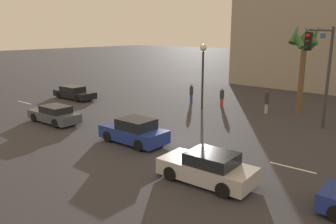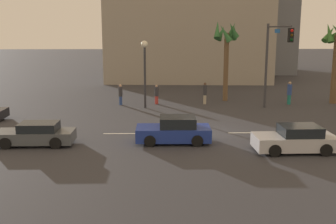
# 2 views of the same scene
# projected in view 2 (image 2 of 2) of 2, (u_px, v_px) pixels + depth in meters

# --- Properties ---
(ground_plane) EXTENTS (220.00, 220.00, 0.00)m
(ground_plane) POSITION_uv_depth(u_px,v_px,m) (204.00, 133.00, 24.82)
(ground_plane) COLOR #333338
(lane_stripe_2) EXTENTS (2.44, 0.14, 0.01)m
(lane_stripe_2) POSITION_uv_depth(u_px,v_px,m) (123.00, 134.00, 24.70)
(lane_stripe_2) COLOR silver
(lane_stripe_2) RESTS_ON ground_plane
(lane_stripe_3) EXTENTS (2.42, 0.14, 0.01)m
(lane_stripe_3) POSITION_uv_depth(u_px,v_px,m) (248.00, 133.00, 24.89)
(lane_stripe_3) COLOR silver
(lane_stripe_3) RESTS_ON ground_plane
(lane_stripe_4) EXTENTS (2.21, 0.14, 0.01)m
(lane_stripe_4) POSITION_uv_depth(u_px,v_px,m) (312.00, 132.00, 24.99)
(lane_stripe_4) COLOR silver
(lane_stripe_4) RESTS_ON ground_plane
(car_0) EXTENTS (4.22, 2.02, 1.38)m
(car_0) POSITION_uv_depth(u_px,v_px,m) (296.00, 139.00, 21.00)
(car_0) COLOR #B7B7BC
(car_0) RESTS_ON ground_plane
(car_1) EXTENTS (4.17, 1.99, 1.47)m
(car_1) POSITION_uv_depth(u_px,v_px,m) (174.00, 131.00, 22.68)
(car_1) COLOR navy
(car_1) RESTS_ON ground_plane
(car_3) EXTENTS (4.27, 1.81, 1.26)m
(car_3) POSITION_uv_depth(u_px,v_px,m) (36.00, 134.00, 22.20)
(car_3) COLOR #474C51
(car_3) RESTS_ON ground_plane
(traffic_signal) EXTENTS (0.37, 5.69, 6.71)m
(traffic_signal) POSITION_uv_depth(u_px,v_px,m) (274.00, 52.00, 30.40)
(traffic_signal) COLOR #38383D
(traffic_signal) RESTS_ON ground_plane
(streetlamp) EXTENTS (0.56, 0.56, 5.40)m
(streetlamp) POSITION_uv_depth(u_px,v_px,m) (145.00, 60.00, 32.04)
(streetlamp) COLOR #2D2D33
(streetlamp) RESTS_ON ground_plane
(pedestrian_0) EXTENTS (0.44, 0.44, 1.75)m
(pedestrian_0) POSITION_uv_depth(u_px,v_px,m) (121.00, 94.00, 33.98)
(pedestrian_0) COLOR #2D478C
(pedestrian_0) RESTS_ON ground_plane
(pedestrian_1) EXTENTS (0.40, 0.40, 1.94)m
(pedestrian_1) POSITION_uv_depth(u_px,v_px,m) (289.00, 92.00, 34.21)
(pedestrian_1) COLOR #1E7266
(pedestrian_1) RESTS_ON ground_plane
(pedestrian_2) EXTENTS (0.43, 0.43, 1.86)m
(pedestrian_2) POSITION_uv_depth(u_px,v_px,m) (205.00, 93.00, 34.35)
(pedestrian_2) COLOR #B2A58C
(pedestrian_2) RESTS_ON ground_plane
(pedestrian_3) EXTENTS (0.47, 0.47, 1.66)m
(pedestrian_3) POSITION_uv_depth(u_px,v_px,m) (157.00, 94.00, 34.37)
(pedestrian_3) COLOR #BF3833
(pedestrian_3) RESTS_ON ground_plane
(palm_tree_1) EXTENTS (2.37, 2.53, 7.10)m
(palm_tree_1) POSITION_uv_depth(u_px,v_px,m) (226.00, 42.00, 35.21)
(palm_tree_1) COLOR brown
(palm_tree_1) RESTS_ON ground_plane
(building_1) EXTENTS (11.03, 12.56, 15.64)m
(building_1) POSITION_uv_depth(u_px,v_px,m) (252.00, 19.00, 60.51)
(building_1) COLOR slate
(building_1) RESTS_ON ground_plane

